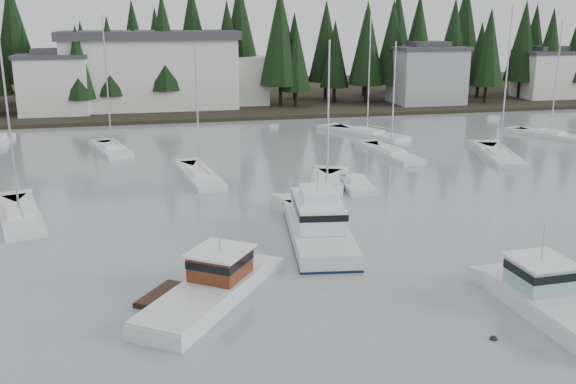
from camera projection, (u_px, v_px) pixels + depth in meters
name	position (u px, v px, depth m)	size (l,w,h in m)	color
far_shore_land	(181.00, 97.00, 109.01)	(240.00, 54.00, 1.00)	black
conifer_treeline	(186.00, 106.00, 98.67)	(200.00, 22.00, 20.00)	black
house_west	(54.00, 83.00, 87.04)	(9.54, 7.42, 8.75)	silver
house_east_a	(427.00, 74.00, 97.45)	(10.60, 8.48, 9.25)	#999EA0
house_east_b	(547.00, 73.00, 104.11)	(9.54, 7.42, 8.25)	silver
harbor_inn	(165.00, 71.00, 93.06)	(29.50, 11.50, 10.90)	silver
lobster_boat_brown	(206.00, 292.00, 31.62)	(7.52, 8.94, 4.38)	silver
cabin_cruiser_center	(318.00, 227.00, 40.53)	(5.02, 11.72, 4.87)	silver
lobster_boat_teal	(554.00, 305.00, 30.14)	(3.19, 8.39, 4.59)	silver
sailboat_1	(112.00, 151.00, 66.17)	(4.60, 8.59, 14.23)	silver
sailboat_2	(391.00, 155.00, 64.40)	(3.35, 10.30, 11.75)	silver
sailboat_3	(550.00, 136.00, 73.97)	(5.79, 8.90, 13.81)	silver
sailboat_4	(200.00, 178.00, 55.49)	(3.67, 10.24, 11.93)	silver
sailboat_5	(20.00, 218.00, 44.52)	(4.88, 10.32, 13.55)	silver
sailboat_6	(499.00, 157.00, 63.54)	(5.55, 10.86, 14.97)	silver
sailboat_7	(367.00, 135.00, 74.99)	(7.60, 11.05, 14.25)	silver
sailboat_10	(327.00, 186.00, 52.64)	(5.53, 9.37, 12.35)	silver
runabout_1	(356.00, 187.00, 52.21)	(2.45, 5.16, 1.42)	silver
mooring_buoy_dark	(493.00, 339.00, 28.06)	(0.35, 0.35, 0.35)	black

